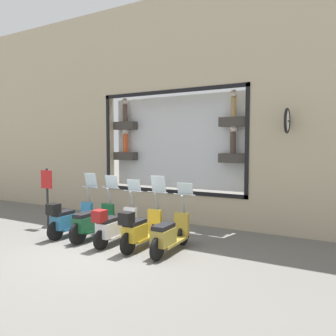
% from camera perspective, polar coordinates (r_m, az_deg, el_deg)
% --- Properties ---
extents(ground_plane, '(120.00, 120.00, 0.00)m').
position_cam_1_polar(ground_plane, '(8.16, -11.56, -13.91)').
color(ground_plane, '#66635E').
extents(building_facade, '(1.25, 36.00, 7.24)m').
position_cam_1_polar(building_facade, '(10.82, 0.83, 10.26)').
color(building_facade, tan).
rests_on(building_facade, ground_plane).
extents(scooter_olive_0, '(1.80, 0.60, 1.55)m').
position_cam_1_polar(scooter_olive_0, '(7.71, 0.23, -11.54)').
color(scooter_olive_0, black).
rests_on(scooter_olive_0, ground_plane).
extents(scooter_yellow_1, '(1.80, 0.60, 1.70)m').
position_cam_1_polar(scooter_yellow_1, '(8.04, -4.90, -10.54)').
color(scooter_yellow_1, black).
rests_on(scooter_yellow_1, ground_plane).
extents(scooter_white_2, '(1.79, 0.61, 1.56)m').
position_cam_1_polar(scooter_white_2, '(8.48, -9.38, -9.93)').
color(scooter_white_2, black).
rests_on(scooter_white_2, ground_plane).
extents(scooter_green_3, '(1.81, 0.60, 1.64)m').
position_cam_1_polar(scooter_green_3, '(9.03, -13.01, -9.22)').
color(scooter_green_3, black).
rests_on(scooter_green_3, ground_plane).
extents(scooter_teal_4, '(1.80, 0.60, 1.68)m').
position_cam_1_polar(scooter_teal_4, '(9.50, -16.81, -8.46)').
color(scooter_teal_4, black).
rests_on(scooter_teal_4, ground_plane).
extents(shop_sign_post, '(0.36, 0.45, 1.79)m').
position_cam_1_polar(shop_sign_post, '(10.60, -20.30, -4.52)').
color(shop_sign_post, '#232326').
rests_on(shop_sign_post, ground_plane).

